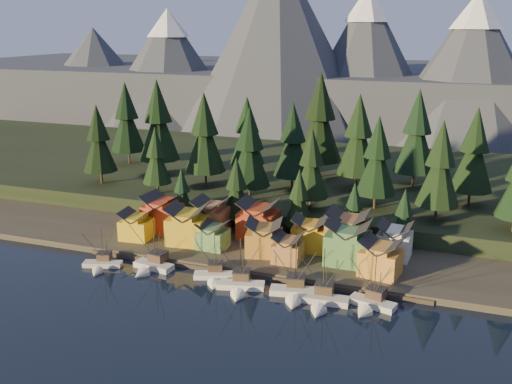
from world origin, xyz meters
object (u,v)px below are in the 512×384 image
(boat_0, at_px, (101,260))
(house_back_1, at_px, (211,215))
(house_back_0, at_px, (163,212))
(boat_6, at_px, (371,297))
(boat_1, at_px, (151,259))
(boat_4, at_px, (295,286))
(house_front_1, at_px, (188,223))
(boat_5, at_px, (322,294))
(boat_2, at_px, (215,271))
(boat_3, at_px, (240,280))
(house_front_0, at_px, (136,224))

(boat_0, xyz_separation_m, house_back_1, (16.39, 25.51, 4.46))
(boat_0, xyz_separation_m, house_back_0, (3.51, 23.37, 4.68))
(boat_6, bearing_deg, boat_1, -167.36)
(boat_4, bearing_deg, house_back_1, 129.43)
(house_front_1, height_order, house_back_1, house_front_1)
(boat_1, bearing_deg, boat_5, 3.14)
(house_front_1, bearing_deg, boat_2, -54.14)
(boat_3, bearing_deg, house_back_1, 111.62)
(house_back_0, bearing_deg, boat_0, -94.07)
(boat_1, bearing_deg, boat_0, -158.18)
(house_back_0, xyz_separation_m, house_back_1, (12.88, 2.14, -0.22))
(boat_1, relative_size, house_front_0, 1.62)
(boat_3, relative_size, house_back_1, 1.31)
(boat_0, height_order, boat_3, boat_3)
(boat_3, bearing_deg, house_back_0, 129.46)
(boat_1, relative_size, boat_3, 1.04)
(boat_5, distance_m, house_front_1, 42.70)
(boat_4, distance_m, boat_5, 6.19)
(house_front_1, height_order, house_back_0, house_back_0)
(house_back_0, bearing_deg, house_front_0, -110.20)
(boat_1, relative_size, boat_4, 1.00)
(boat_2, distance_m, house_back_1, 25.39)
(boat_0, distance_m, house_back_0, 24.09)
(house_front_1, bearing_deg, boat_1, -104.91)
(boat_2, relative_size, house_back_1, 1.18)
(house_front_0, height_order, house_back_1, house_back_1)
(boat_2, height_order, house_front_0, boat_2)
(boat_6, distance_m, house_front_0, 62.98)
(boat_2, height_order, boat_6, boat_6)
(boat_0, bearing_deg, house_front_0, 73.76)
(boat_6, height_order, house_front_1, house_front_1)
(boat_4, xyz_separation_m, house_front_1, (-32.33, 16.81, 4.09))
(house_front_0, height_order, house_back_0, house_back_0)
(boat_4, bearing_deg, boat_2, 163.16)
(house_front_0, distance_m, house_front_1, 13.64)
(boat_2, relative_size, boat_4, 0.87)
(house_front_1, bearing_deg, boat_3, -47.48)
(boat_0, bearing_deg, house_front_1, 36.55)
(boat_2, bearing_deg, boat_6, -21.70)
(boat_1, distance_m, boat_3, 22.91)
(boat_4, relative_size, house_front_0, 1.61)
(boat_6, xyz_separation_m, house_back_0, (-57.72, 22.16, 4.19))
(boat_3, xyz_separation_m, house_back_1, (-17.71, 25.55, 4.08))
(boat_1, bearing_deg, boat_2, 8.46)
(boat_1, distance_m, house_back_1, 23.58)
(boat_1, xyz_separation_m, house_back_1, (5.02, 22.72, 3.82))
(boat_1, distance_m, boat_2, 15.75)
(boat_4, distance_m, house_back_1, 38.59)
(house_front_0, bearing_deg, house_front_1, 3.15)
(boat_3, relative_size, boat_5, 0.97)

